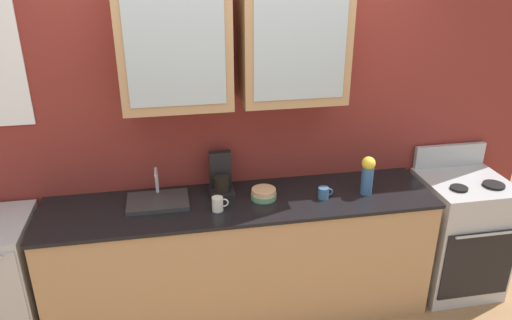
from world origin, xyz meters
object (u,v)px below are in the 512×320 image
(sink_faucet, at_px, (158,201))
(cup_near_bowls, at_px, (324,193))
(bowl_stack, at_px, (264,194))
(stove_range, at_px, (457,234))
(cup_near_sink, at_px, (218,204))
(vase, at_px, (368,174))
(coffee_maker, at_px, (221,178))

(sink_faucet, distance_m, cup_near_bowls, 1.13)
(bowl_stack, height_order, cup_near_bowls, cup_near_bowls)
(stove_range, height_order, bowl_stack, stove_range)
(stove_range, distance_m, cup_near_sink, 1.94)
(vase, bearing_deg, cup_near_sink, -177.20)
(bowl_stack, xyz_separation_m, cup_near_sink, (-0.33, -0.11, 0.01))
(stove_range, distance_m, cup_near_bowls, 1.24)
(vase, height_order, coffee_maker, coffee_maker)
(bowl_stack, distance_m, cup_near_bowls, 0.41)
(cup_near_sink, height_order, coffee_maker, coffee_maker)
(cup_near_sink, distance_m, cup_near_bowls, 0.74)
(stove_range, bearing_deg, coffee_maker, 174.80)
(vase, relative_size, coffee_maker, 0.96)
(vase, relative_size, cup_near_bowls, 2.63)
(bowl_stack, relative_size, vase, 0.64)
(stove_range, xyz_separation_m, sink_faucet, (-2.26, 0.07, 0.48))
(cup_near_sink, bearing_deg, vase, 2.80)
(coffee_maker, bearing_deg, vase, -11.92)
(coffee_maker, bearing_deg, cup_near_sink, -101.49)
(bowl_stack, bearing_deg, sink_faucet, 175.30)
(stove_range, distance_m, vase, 1.02)
(bowl_stack, xyz_separation_m, vase, (0.72, -0.06, 0.12))
(stove_range, bearing_deg, vase, -176.83)
(vase, distance_m, cup_near_bowls, 0.33)
(stove_range, relative_size, vase, 3.96)
(cup_near_bowls, bearing_deg, stove_range, 2.97)
(cup_near_sink, relative_size, cup_near_bowls, 1.05)
(cup_near_bowls, bearing_deg, sink_faucet, 173.27)
(vase, bearing_deg, bowl_stack, 175.22)
(bowl_stack, distance_m, vase, 0.73)
(stove_range, bearing_deg, cup_near_bowls, -177.03)
(sink_faucet, xyz_separation_m, cup_near_bowls, (1.12, -0.13, 0.02))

